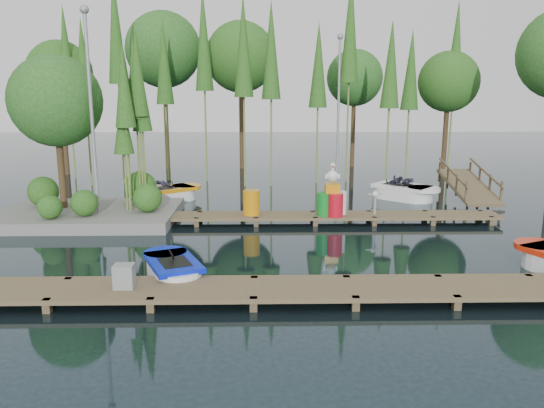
{
  "coord_description": "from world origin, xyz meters",
  "views": [
    {
      "loc": [
        0.18,
        -15.56,
        4.52
      ],
      "look_at": [
        0.5,
        0.5,
        1.1
      ],
      "focal_mm": 35.0,
      "sensor_mm": 36.0,
      "label": 1
    }
  ],
  "objects_px": {
    "boat_blue": "(173,270)",
    "boat_yellow_far": "(168,194)",
    "utility_cabinet": "(124,276)",
    "yellow_barrel": "(251,202)",
    "island": "(77,130)",
    "drum_cluster": "(333,200)"
  },
  "relations": [
    {
      "from": "utility_cabinet",
      "to": "island",
      "type": "bearing_deg",
      "value": 113.97
    },
    {
      "from": "island",
      "to": "utility_cabinet",
      "type": "bearing_deg",
      "value": -66.03
    },
    {
      "from": "yellow_barrel",
      "to": "boat_blue",
      "type": "bearing_deg",
      "value": -107.8
    },
    {
      "from": "boat_yellow_far",
      "to": "yellow_barrel",
      "type": "height_order",
      "value": "boat_yellow_far"
    },
    {
      "from": "utility_cabinet",
      "to": "yellow_barrel",
      "type": "relative_size",
      "value": 0.61
    },
    {
      "from": "boat_blue",
      "to": "yellow_barrel",
      "type": "bearing_deg",
      "value": 48.9
    },
    {
      "from": "island",
      "to": "yellow_barrel",
      "type": "relative_size",
      "value": 7.82
    },
    {
      "from": "drum_cluster",
      "to": "boat_yellow_far",
      "type": "bearing_deg",
      "value": 148.11
    },
    {
      "from": "boat_yellow_far",
      "to": "drum_cluster",
      "type": "distance_m",
      "value": 7.55
    },
    {
      "from": "island",
      "to": "boat_yellow_far",
      "type": "distance_m",
      "value": 4.91
    },
    {
      "from": "island",
      "to": "boat_blue",
      "type": "height_order",
      "value": "island"
    },
    {
      "from": "boat_blue",
      "to": "boat_yellow_far",
      "type": "bearing_deg",
      "value": 77.09
    },
    {
      "from": "boat_blue",
      "to": "utility_cabinet",
      "type": "bearing_deg",
      "value": -145.4
    },
    {
      "from": "boat_yellow_far",
      "to": "utility_cabinet",
      "type": "xyz_separation_m",
      "value": [
        0.91,
        -10.83,
        0.27
      ]
    },
    {
      "from": "boat_yellow_far",
      "to": "drum_cluster",
      "type": "xyz_separation_m",
      "value": [
        6.39,
        -3.98,
        0.54
      ]
    },
    {
      "from": "boat_blue",
      "to": "drum_cluster",
      "type": "xyz_separation_m",
      "value": [
        4.65,
        5.52,
        0.6
      ]
    },
    {
      "from": "boat_blue",
      "to": "utility_cabinet",
      "type": "distance_m",
      "value": 1.6
    },
    {
      "from": "boat_blue",
      "to": "boat_yellow_far",
      "type": "relative_size",
      "value": 0.89
    },
    {
      "from": "boat_blue",
      "to": "drum_cluster",
      "type": "relative_size",
      "value": 1.45
    },
    {
      "from": "utility_cabinet",
      "to": "boat_blue",
      "type": "bearing_deg",
      "value": 57.9
    },
    {
      "from": "drum_cluster",
      "to": "yellow_barrel",
      "type": "bearing_deg",
      "value": 176.99
    },
    {
      "from": "yellow_barrel",
      "to": "drum_cluster",
      "type": "height_order",
      "value": "drum_cluster"
    }
  ]
}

